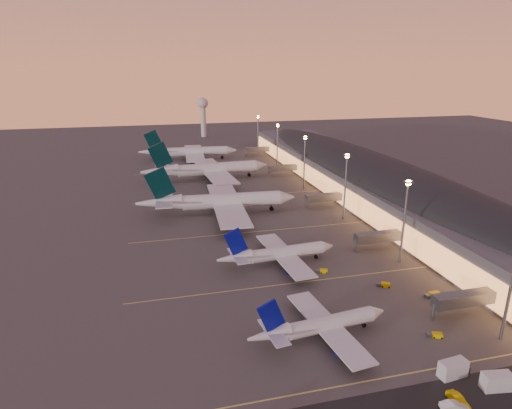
{
  "coord_description": "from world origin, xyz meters",
  "views": [
    {
      "loc": [
        -35.47,
        -104.64,
        56.76
      ],
      "look_at": [
        2.0,
        45.0,
        7.0
      ],
      "focal_mm": 30.0,
      "sensor_mm": 36.0,
      "label": 1
    }
  ],
  "objects_px": {
    "baggage_tug_b": "(433,295)",
    "catering_truck_a": "(454,369)",
    "airliner_wide_mid": "(207,169)",
    "service_van_d": "(458,400)",
    "airliner_wide_far": "(189,152)",
    "baggage_tug_a": "(435,335)",
    "service_van_e": "(454,406)",
    "airliner_wide_near": "(218,201)",
    "catering_truck_b": "(498,382)",
    "baggage_tug_c": "(322,271)",
    "baggage_tug_d": "(384,285)",
    "airliner_narrow_south": "(320,325)",
    "airliner_narrow_north": "(277,254)",
    "radar_tower": "(203,111)"
  },
  "relations": [
    {
      "from": "baggage_tug_a",
      "to": "service_van_d",
      "type": "height_order",
      "value": "service_van_d"
    },
    {
      "from": "airliner_wide_far",
      "to": "service_van_d",
      "type": "height_order",
      "value": "airliner_wide_far"
    },
    {
      "from": "baggage_tug_b",
      "to": "catering_truck_a",
      "type": "relative_size",
      "value": 0.64
    },
    {
      "from": "airliner_narrow_north",
      "to": "baggage_tug_a",
      "type": "distance_m",
      "value": 49.4
    },
    {
      "from": "service_van_e",
      "to": "airliner_wide_near",
      "type": "bearing_deg",
      "value": 23.22
    },
    {
      "from": "baggage_tug_a",
      "to": "service_van_d",
      "type": "distance_m",
      "value": 20.04
    },
    {
      "from": "airliner_narrow_north",
      "to": "baggage_tug_a",
      "type": "xyz_separation_m",
      "value": [
        23.23,
        -43.5,
        -2.99
      ]
    },
    {
      "from": "airliner_wide_near",
      "to": "baggage_tug_c",
      "type": "xyz_separation_m",
      "value": [
        20.85,
        -58.77,
        -4.81
      ]
    },
    {
      "from": "airliner_wide_far",
      "to": "catering_truck_b",
      "type": "distance_m",
      "value": 223.14
    },
    {
      "from": "baggage_tug_a",
      "to": "catering_truck_a",
      "type": "bearing_deg",
      "value": -88.42
    },
    {
      "from": "catering_truck_b",
      "to": "baggage_tug_d",
      "type": "xyz_separation_m",
      "value": [
        -0.22,
        40.02,
        -1.07
      ]
    },
    {
      "from": "catering_truck_a",
      "to": "catering_truck_b",
      "type": "height_order",
      "value": "catering_truck_a"
    },
    {
      "from": "catering_truck_a",
      "to": "service_van_d",
      "type": "distance_m",
      "value": 7.62
    },
    {
      "from": "airliner_wide_far",
      "to": "baggage_tug_a",
      "type": "relative_size",
      "value": 17.59
    },
    {
      "from": "radar_tower",
      "to": "baggage_tug_b",
      "type": "height_order",
      "value": "radar_tower"
    },
    {
      "from": "airliner_narrow_north",
      "to": "baggage_tug_c",
      "type": "xyz_separation_m",
      "value": [
        11.03,
        -8.47,
        -2.98
      ]
    },
    {
      "from": "airliner_wide_far",
      "to": "service_van_e",
      "type": "distance_m",
      "value": 224.15
    },
    {
      "from": "airliner_wide_far",
      "to": "radar_tower",
      "type": "xyz_separation_m",
      "value": [
        21.69,
        92.35,
        16.78
      ]
    },
    {
      "from": "baggage_tug_d",
      "to": "service_van_e",
      "type": "distance_m",
      "value": 43.93
    },
    {
      "from": "airliner_wide_mid",
      "to": "catering_truck_b",
      "type": "xyz_separation_m",
      "value": [
        30.98,
        -166.42,
        -3.98
      ]
    },
    {
      "from": "airliner_narrow_north",
      "to": "service_van_e",
      "type": "distance_m",
      "value": 64.14
    },
    {
      "from": "airliner_narrow_south",
      "to": "catering_truck_b",
      "type": "relative_size",
      "value": 5.38
    },
    {
      "from": "airliner_wide_near",
      "to": "airliner_narrow_north",
      "type": "bearing_deg",
      "value": -75.67
    },
    {
      "from": "baggage_tug_b",
      "to": "baggage_tug_c",
      "type": "distance_m",
      "value": 29.96
    },
    {
      "from": "airliner_wide_near",
      "to": "catering_truck_b",
      "type": "relative_size",
      "value": 10.32
    },
    {
      "from": "airliner_wide_far",
      "to": "catering_truck_a",
      "type": "relative_size",
      "value": 9.88
    },
    {
      "from": "baggage_tug_c",
      "to": "service_van_e",
      "type": "relative_size",
      "value": 0.71
    },
    {
      "from": "service_van_d",
      "to": "baggage_tug_b",
      "type": "bearing_deg",
      "value": 58.3
    },
    {
      "from": "baggage_tug_d",
      "to": "service_van_d",
      "type": "distance_m",
      "value": 42.48
    },
    {
      "from": "service_van_e",
      "to": "airliner_narrow_north",
      "type": "bearing_deg",
      "value": 23.55
    },
    {
      "from": "airliner_wide_mid",
      "to": "service_van_d",
      "type": "bearing_deg",
      "value": -86.68
    },
    {
      "from": "catering_truck_a",
      "to": "baggage_tug_d",
      "type": "distance_m",
      "value": 35.44
    },
    {
      "from": "airliner_wide_far",
      "to": "airliner_wide_near",
      "type": "bearing_deg",
      "value": -85.57
    },
    {
      "from": "baggage_tug_a",
      "to": "baggage_tug_b",
      "type": "height_order",
      "value": "baggage_tug_b"
    },
    {
      "from": "radar_tower",
      "to": "baggage_tug_d",
      "type": "distance_m",
      "value": 273.8
    },
    {
      "from": "service_van_d",
      "to": "airliner_wide_far",
      "type": "bearing_deg",
      "value": 94.3
    },
    {
      "from": "airliner_wide_far",
      "to": "baggage_tug_a",
      "type": "bearing_deg",
      "value": -76.63
    },
    {
      "from": "catering_truck_b",
      "to": "airliner_narrow_north",
      "type": "bearing_deg",
      "value": 120.38
    },
    {
      "from": "airliner_narrow_north",
      "to": "airliner_wide_near",
      "type": "relative_size",
      "value": 0.58
    },
    {
      "from": "airliner_wide_near",
      "to": "catering_truck_a",
      "type": "distance_m",
      "value": 109.39
    },
    {
      "from": "baggage_tug_b",
      "to": "service_van_d",
      "type": "distance_m",
      "value": 38.4
    },
    {
      "from": "baggage_tug_d",
      "to": "airliner_wide_mid",
      "type": "bearing_deg",
      "value": 129.7
    },
    {
      "from": "catering_truck_b",
      "to": "service_van_e",
      "type": "height_order",
      "value": "catering_truck_b"
    },
    {
      "from": "baggage_tug_c",
      "to": "service_van_d",
      "type": "xyz_separation_m",
      "value": [
        3.7,
        -53.17,
        0.33
      ]
    },
    {
      "from": "airliner_narrow_south",
      "to": "baggage_tug_d",
      "type": "xyz_separation_m",
      "value": [
        25.77,
        17.29,
        -2.59
      ]
    },
    {
      "from": "airliner_wide_far",
      "to": "baggage_tug_b",
      "type": "xyz_separation_m",
      "value": [
        44.53,
        -188.28,
        -4.55
      ]
    },
    {
      "from": "baggage_tug_c",
      "to": "baggage_tug_d",
      "type": "relative_size",
      "value": 0.93
    },
    {
      "from": "catering_truck_a",
      "to": "catering_truck_b",
      "type": "relative_size",
      "value": 1.01
    },
    {
      "from": "airliner_wide_far",
      "to": "catering_truck_a",
      "type": "xyz_separation_m",
      "value": [
        29.71,
        -215.31,
        -3.5
      ]
    },
    {
      "from": "airliner_narrow_south",
      "to": "airliner_wide_near",
      "type": "relative_size",
      "value": 0.52
    }
  ]
}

